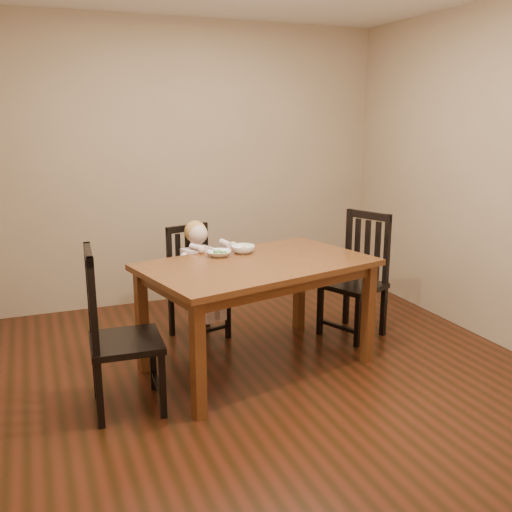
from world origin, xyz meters
name	(u,v)px	position (x,y,z in m)	size (l,w,h in m)	color
room	(265,189)	(0.00, 0.00, 1.35)	(4.01, 4.01, 2.71)	#3E180D
dining_table	(257,274)	(0.02, 0.20, 0.71)	(1.78, 1.31, 0.80)	#502312
chair_child	(196,284)	(-0.23, 0.95, 0.45)	(0.49, 0.48, 0.94)	black
chair_left	(117,334)	(-1.02, -0.07, 0.51)	(0.46, 0.48, 1.05)	black
chair_right	(357,277)	(1.04, 0.50, 0.50)	(0.57, 0.58, 1.04)	black
toddler	(198,269)	(-0.21, 0.91, 0.59)	(0.31, 0.39, 0.54)	white
bowl_peas	(219,253)	(-0.18, 0.46, 0.82)	(0.18, 0.18, 0.04)	white
bowl_veg	(243,249)	(0.02, 0.49, 0.83)	(0.18, 0.18, 0.06)	white
fork	(216,252)	(-0.21, 0.43, 0.85)	(0.11, 0.07, 0.05)	silver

